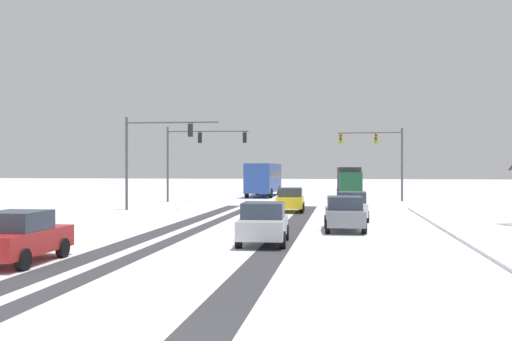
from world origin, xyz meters
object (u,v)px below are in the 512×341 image
object	(u,v)px
traffic_signal_far_right	(379,149)
traffic_signal_far_left	(196,148)
car_grey_third	(344,214)
car_red_fifth	(19,237)
car_silver_fourth	(263,223)
car_yellow_cab_lead	(290,200)
bus_oncoming	(264,177)
traffic_signal_near_left	(152,146)
car_white_second	(351,206)
box_truck_delivery	(349,181)

from	to	relation	value
traffic_signal_far_right	traffic_signal_far_left	bearing A→B (deg)	-166.01
traffic_signal_far_left	car_grey_third	bearing A→B (deg)	-60.46
car_grey_third	car_red_fifth	distance (m)	14.85
traffic_signal_far_left	car_silver_fourth	size ratio (longest dim) A/B	1.71
car_yellow_cab_lead	bus_oncoming	size ratio (longest dim) A/B	0.38
traffic_signal_far_left	traffic_signal_far_right	distance (m)	16.25
traffic_signal_far_right	car_red_fifth	distance (m)	39.54
bus_oncoming	traffic_signal_near_left	bearing A→B (deg)	-103.28
traffic_signal_far_left	traffic_signal_near_left	size ratio (longest dim) A/B	1.08
traffic_signal_near_left	car_white_second	distance (m)	15.50
car_red_fifth	box_truck_delivery	size ratio (longest dim) A/B	0.55
traffic_signal_near_left	bus_oncoming	size ratio (longest dim) A/B	0.60
traffic_signal_far_right	car_yellow_cab_lead	distance (m)	16.35
traffic_signal_far_right	car_grey_third	world-z (taller)	traffic_signal_far_right
traffic_signal_far_left	car_silver_fourth	xyz separation A→B (m)	(9.44, -27.47, -3.87)
car_white_second	bus_oncoming	xyz separation A→B (m)	(-8.54, 27.93, 1.18)
car_yellow_cab_lead	car_red_fifth	size ratio (longest dim) A/B	1.01
traffic_signal_near_left	car_yellow_cab_lead	size ratio (longest dim) A/B	1.59
car_silver_fourth	car_yellow_cab_lead	bearing A→B (deg)	91.38
car_silver_fourth	traffic_signal_far_left	bearing A→B (deg)	108.96
car_silver_fourth	traffic_signal_far_right	bearing A→B (deg)	78.61
traffic_signal_far_left	bus_oncoming	world-z (taller)	traffic_signal_far_left
car_red_fifth	bus_oncoming	size ratio (longest dim) A/B	0.37
traffic_signal_far_right	car_white_second	world-z (taller)	traffic_signal_far_right
car_white_second	box_truck_delivery	bearing A→B (deg)	89.53
traffic_signal_far_right	car_silver_fourth	size ratio (longest dim) A/B	1.56
car_silver_fourth	box_truck_delivery	size ratio (longest dim) A/B	0.56
car_silver_fourth	bus_oncoming	bearing A→B (deg)	97.36
car_silver_fourth	box_truck_delivery	distance (m)	37.53
traffic_signal_far_right	box_truck_delivery	world-z (taller)	traffic_signal_far_right
car_yellow_cab_lead	bus_oncoming	world-z (taller)	bus_oncoming
car_silver_fourth	car_red_fifth	world-z (taller)	same
car_grey_third	box_truck_delivery	bearing A→B (deg)	88.88
car_grey_third	box_truck_delivery	xyz separation A→B (m)	(0.63, 32.02, 0.82)
car_yellow_cab_lead	car_white_second	distance (m)	7.28
traffic_signal_far_right	car_silver_fourth	distance (m)	32.26
car_red_fifth	bus_oncoming	world-z (taller)	bus_oncoming
car_red_fifth	car_yellow_cab_lead	bearing A→B (deg)	74.10
traffic_signal_far_left	car_red_fifth	xyz separation A→B (m)	(2.57, -33.15, -3.87)
car_grey_third	car_red_fifth	xyz separation A→B (m)	(-9.99, -10.99, 0.00)
car_red_fifth	box_truck_delivery	xyz separation A→B (m)	(10.62, 43.01, 0.82)
car_silver_fourth	car_grey_third	bearing A→B (deg)	59.53
car_white_second	car_red_fifth	bearing A→B (deg)	-122.13
car_silver_fourth	box_truck_delivery	world-z (taller)	box_truck_delivery
traffic_signal_near_left	car_grey_third	bearing A→B (deg)	-42.26
car_yellow_cab_lead	car_silver_fourth	bearing A→B (deg)	-88.62
traffic_signal_far_left	box_truck_delivery	xyz separation A→B (m)	(13.19, 9.86, -3.06)
car_yellow_cab_lead	traffic_signal_far_right	bearing A→B (deg)	64.94
car_white_second	box_truck_delivery	world-z (taller)	box_truck_delivery
car_yellow_cab_lead	traffic_signal_near_left	bearing A→B (deg)	178.14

